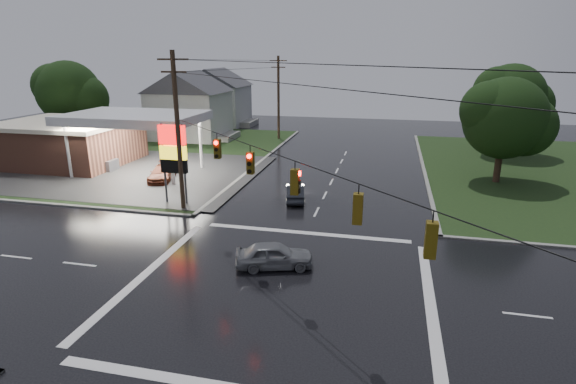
% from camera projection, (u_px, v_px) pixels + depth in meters
% --- Properties ---
extents(ground, '(120.00, 120.00, 0.00)m').
position_uv_depth(ground, '(279.00, 287.00, 21.62)').
color(ground, black).
rests_on(ground, ground).
extents(grass_nw, '(36.00, 36.00, 0.08)m').
position_uv_depth(grass_nw, '(114.00, 151.00, 51.35)').
color(grass_nw, '#1C3116').
rests_on(grass_nw, ground).
extents(gas_station, '(26.20, 18.00, 5.60)m').
position_uv_depth(gas_station, '(77.00, 140.00, 44.67)').
color(gas_station, '#2D2D2D').
rests_on(gas_station, ground).
extents(pylon_sign, '(2.00, 0.35, 6.00)m').
position_uv_depth(pylon_sign, '(173.00, 151.00, 32.44)').
color(pylon_sign, '#59595E').
rests_on(pylon_sign, ground).
extents(utility_pole_nw, '(2.20, 0.32, 11.00)m').
position_uv_depth(utility_pole_nw, '(178.00, 130.00, 30.79)').
color(utility_pole_nw, '#382619').
rests_on(utility_pole_nw, ground).
extents(utility_pole_n, '(2.20, 0.32, 10.50)m').
position_uv_depth(utility_pole_n, '(278.00, 97.00, 57.41)').
color(utility_pole_n, '#382619').
rests_on(utility_pole_n, ground).
extents(traffic_signals, '(26.87, 26.87, 1.47)m').
position_uv_depth(traffic_signals, '(279.00, 156.00, 19.68)').
color(traffic_signals, black).
rests_on(traffic_signals, ground).
extents(house_near, '(11.05, 8.48, 8.60)m').
position_uv_depth(house_near, '(189.00, 105.00, 58.30)').
color(house_near, silver).
rests_on(house_near, ground).
extents(house_far, '(11.05, 8.48, 8.60)m').
position_uv_depth(house_far, '(216.00, 96.00, 69.69)').
color(house_far, silver).
rests_on(house_far, ground).
extents(tree_nw_behind, '(8.93, 7.60, 10.00)m').
position_uv_depth(tree_nw_behind, '(70.00, 93.00, 54.92)').
color(tree_nw_behind, black).
rests_on(tree_nw_behind, ground).
extents(tree_ne_near, '(7.99, 6.80, 8.98)m').
position_uv_depth(tree_ne_near, '(506.00, 119.00, 37.45)').
color(tree_ne_near, black).
rests_on(tree_ne_near, ground).
extents(tree_ne_far, '(8.46, 7.20, 9.80)m').
position_uv_depth(tree_ne_far, '(512.00, 98.00, 47.80)').
color(tree_ne_far, black).
rests_on(tree_ne_far, ground).
extents(car_north, '(2.05, 3.91, 1.23)m').
position_uv_depth(car_north, '(295.00, 193.00, 34.17)').
color(car_north, '#22252B').
rests_on(car_north, ground).
extents(car_crossing, '(4.34, 2.72, 1.38)m').
position_uv_depth(car_crossing, '(274.00, 255.00, 23.43)').
color(car_crossing, slate).
rests_on(car_crossing, ground).
extents(car_pump, '(2.89, 4.84, 1.31)m').
position_uv_depth(car_pump, '(162.00, 173.00, 39.63)').
color(car_pump, '#5A2414').
rests_on(car_pump, ground).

